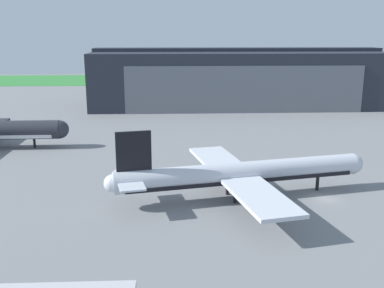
# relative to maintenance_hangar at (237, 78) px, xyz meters

# --- Properties ---
(ground_plane) EXTENTS (440.00, 440.00, 0.00)m
(ground_plane) POSITION_rel_maintenance_hangar_xyz_m (0.63, -96.76, -9.75)
(ground_plane) COLOR slate
(grass_field_strip) EXTENTS (440.00, 56.00, 0.08)m
(grass_field_strip) POSITION_rel_maintenance_hangar_xyz_m (0.63, 87.64, -9.71)
(grass_field_strip) COLOR #338139
(grass_field_strip) RESTS_ON ground_plane
(maintenance_hangar) EXTENTS (102.74, 38.52, 20.42)m
(maintenance_hangar) POSITION_rel_maintenance_hangar_xyz_m (0.00, 0.00, 0.00)
(maintenance_hangar) COLOR #232833
(maintenance_hangar) RESTS_ON ground_plane
(airliner_near_left) EXTENTS (42.83, 35.86, 11.98)m
(airliner_near_left) POSITION_rel_maintenance_hangar_xyz_m (-13.17, -95.72, -5.68)
(airliner_near_left) COLOR silver
(airliner_near_left) RESTS_ON ground_plane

